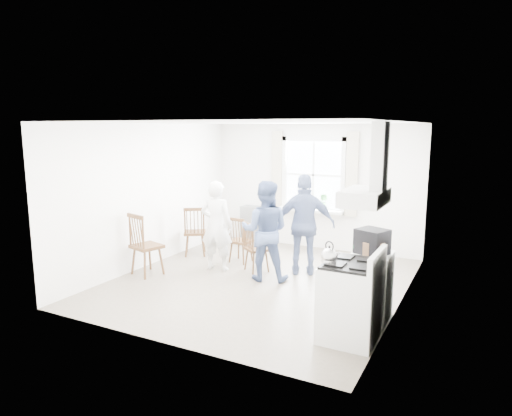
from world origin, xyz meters
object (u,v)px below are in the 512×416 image
at_px(person_left, 217,226).
at_px(person_right, 305,225).
at_px(stereo_stack, 372,241).
at_px(windsor_chair_b, 140,238).
at_px(gas_stove, 351,300).
at_px(low_cabinet, 371,286).
at_px(windsor_chair_a, 238,235).
at_px(person_mid, 265,231).
at_px(windsor_chair_c, 195,226).

xyz_separation_m(person_left, person_right, (1.48, 0.49, 0.07)).
bearing_deg(stereo_stack, person_left, 163.07).
distance_m(stereo_stack, windsor_chair_b, 3.93).
height_order(gas_stove, low_cabinet, gas_stove).
bearing_deg(low_cabinet, windsor_chair_a, 153.77).
distance_m(stereo_stack, person_mid, 2.13).
height_order(stereo_stack, windsor_chair_c, stereo_stack).
relative_size(gas_stove, windsor_chair_b, 1.02).
height_order(windsor_chair_c, person_mid, person_mid).
xyz_separation_m(low_cabinet, person_left, (-2.95, 0.87, 0.36)).
relative_size(gas_stove, person_mid, 0.67).
bearing_deg(low_cabinet, windsor_chair_c, 159.77).
xyz_separation_m(person_mid, person_right, (0.48, 0.57, 0.04)).
xyz_separation_m(windsor_chair_b, person_right, (2.44, 1.39, 0.20)).
distance_m(low_cabinet, windsor_chair_b, 3.92).
relative_size(windsor_chair_b, person_mid, 0.66).
bearing_deg(stereo_stack, person_right, 136.64).
bearing_deg(person_left, person_right, -171.37).
xyz_separation_m(stereo_stack, windsor_chair_c, (-3.80, 1.43, -0.45)).
bearing_deg(person_right, windsor_chair_a, -23.45).
height_order(windsor_chair_b, person_mid, person_mid).
bearing_deg(person_right, windsor_chair_c, -23.31).
height_order(low_cabinet, windsor_chair_a, low_cabinet).
bearing_deg(low_cabinet, stereo_stack, -93.12).
relative_size(windsor_chair_a, person_left, 0.55).
bearing_deg(person_mid, gas_stove, 124.49).
xyz_separation_m(gas_stove, windsor_chair_b, (-3.84, 0.66, 0.19)).
distance_m(person_left, person_mid, 1.00).
xyz_separation_m(stereo_stack, person_left, (-2.95, 0.90, -0.26)).
bearing_deg(stereo_stack, windsor_chair_b, -179.94).
bearing_deg(gas_stove, windsor_chair_c, 150.62).
bearing_deg(stereo_stack, windsor_chair_c, 159.35).
height_order(gas_stove, person_mid, person_mid).
relative_size(low_cabinet, person_left, 0.56).
relative_size(windsor_chair_a, person_mid, 0.53).
xyz_separation_m(windsor_chair_b, windsor_chair_c, (0.11, 1.44, -0.06)).
distance_m(gas_stove, person_left, 3.30).
bearing_deg(gas_stove, person_mid, 141.77).
height_order(windsor_chair_a, windsor_chair_b, windsor_chair_b).
distance_m(person_mid, person_right, 0.75).
relative_size(stereo_stack, windsor_chair_c, 0.46).
relative_size(windsor_chair_c, person_mid, 0.60).
xyz_separation_m(stereo_stack, person_mid, (-1.95, 0.81, -0.23)).
bearing_deg(stereo_stack, windsor_chair_a, 153.24).
bearing_deg(person_mid, windsor_chair_b, 5.36).
distance_m(windsor_chair_a, person_right, 1.38).
bearing_deg(person_right, stereo_stack, 114.47).
xyz_separation_m(stereo_stack, windsor_chair_b, (-3.91, -0.00, -0.39)).
relative_size(windsor_chair_a, windsor_chair_b, 0.80).
bearing_deg(windsor_chair_b, person_left, 43.16).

